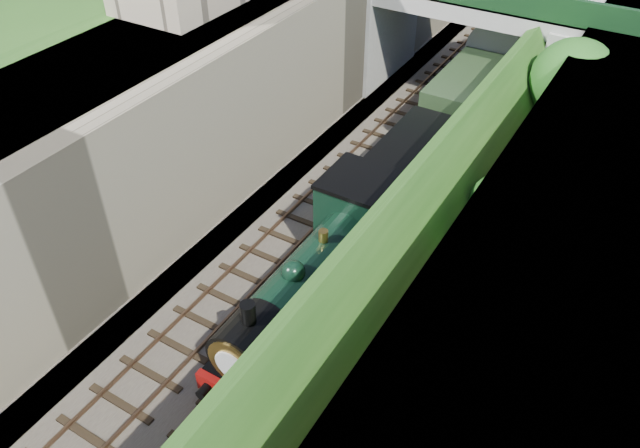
# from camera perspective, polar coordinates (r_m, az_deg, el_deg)

# --- Properties ---
(ground) EXTENTS (160.00, 160.00, 0.00)m
(ground) POSITION_cam_1_polar(r_m,az_deg,el_deg) (20.12, -12.21, -17.37)
(ground) COLOR #1E4714
(ground) RESTS_ON ground
(trackbed) EXTENTS (10.00, 90.00, 0.20)m
(trackbed) POSITION_cam_1_polar(r_m,az_deg,el_deg) (32.98, 11.00, 8.54)
(trackbed) COLOR #473F38
(trackbed) RESTS_ON ground
(retaining_wall) EXTENTS (1.00, 90.00, 7.00)m
(retaining_wall) POSITION_cam_1_polar(r_m,az_deg,el_deg) (33.42, 2.69, 16.19)
(retaining_wall) COLOR #756B56
(retaining_wall) RESTS_ON ground
(street_plateau_left) EXTENTS (6.00, 90.00, 7.00)m
(street_plateau_left) POSITION_cam_1_polar(r_m,az_deg,el_deg) (35.08, -2.56, 17.33)
(street_plateau_left) COLOR #262628
(street_plateau_left) RESTS_ON ground
(embankment_slope) EXTENTS (4.69, 90.00, 6.49)m
(embankment_slope) POSITION_cam_1_polar(r_m,az_deg,el_deg) (28.75, 19.41, 8.44)
(embankment_slope) COLOR #1E4714
(embankment_slope) RESTS_ON ground
(track_left) EXTENTS (2.50, 90.00, 0.20)m
(track_left) POSITION_cam_1_polar(r_m,az_deg,el_deg) (33.51, 7.85, 9.72)
(track_left) COLOR black
(track_left) RESTS_ON trackbed
(track_right) EXTENTS (2.50, 90.00, 0.20)m
(track_right) POSITION_cam_1_polar(r_m,az_deg,el_deg) (32.60, 12.99, 8.15)
(track_right) COLOR black
(track_right) RESTS_ON trackbed
(road_bridge) EXTENTS (16.00, 6.40, 7.25)m
(road_bridge) POSITION_cam_1_polar(r_m,az_deg,el_deg) (34.49, 15.96, 16.57)
(road_bridge) COLOR gray
(road_bridge) RESTS_ON ground
(tree) EXTENTS (3.60, 3.80, 6.60)m
(tree) POSITION_cam_1_polar(r_m,az_deg,el_deg) (28.68, 22.33, 11.76)
(tree) COLOR black
(tree) RESTS_ON ground
(locomotive) EXTENTS (3.10, 10.22, 3.83)m
(locomotive) POSITION_cam_1_polar(r_m,az_deg,el_deg) (21.12, 0.07, -4.65)
(locomotive) COLOR black
(locomotive) RESTS_ON trackbed
(tender) EXTENTS (2.70, 6.00, 3.05)m
(tender) POSITION_cam_1_polar(r_m,az_deg,el_deg) (26.48, 8.30, 4.46)
(tender) COLOR black
(tender) RESTS_ON trackbed
(coach_front) EXTENTS (2.90, 18.00, 3.70)m
(coach_front) POSITION_cam_1_polar(r_m,az_deg,el_deg) (36.91, 16.73, 14.45)
(coach_front) COLOR black
(coach_front) RESTS_ON trackbed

